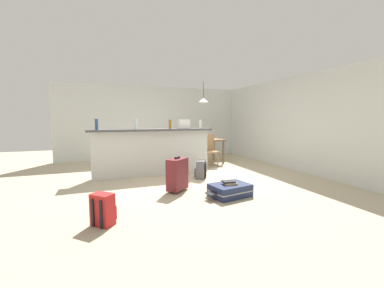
{
  "coord_description": "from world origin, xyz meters",
  "views": [
    {
      "loc": [
        -1.8,
        -5.47,
        1.39
      ],
      "look_at": [
        0.29,
        0.18,
        0.75
      ],
      "focal_mm": 22.62,
      "sensor_mm": 36.0,
      "label": 1
    }
  ],
  "objects_px": {
    "dining_chair_far_side": "(198,145)",
    "book_stack": "(229,183)",
    "backpack_red": "(103,210)",
    "pendant_lamp": "(203,100)",
    "bottle_amber": "(170,124)",
    "bottle_white": "(201,124)",
    "dining_chair_near_partition": "(209,148)",
    "suitcase_flat_navy": "(230,190)",
    "bottle_blue": "(97,124)",
    "dining_table": "(204,142)",
    "backpack_grey": "(201,170)",
    "suitcase_upright_maroon": "(177,174)",
    "bottle_clear": "(136,124)",
    "grocery_bag": "(184,124)"
  },
  "relations": [
    {
      "from": "bottle_clear",
      "to": "book_stack",
      "type": "height_order",
      "value": "bottle_clear"
    },
    {
      "from": "bottle_amber",
      "to": "suitcase_upright_maroon",
      "type": "bearing_deg",
      "value": -99.99
    },
    {
      "from": "backpack_grey",
      "to": "suitcase_upright_maroon",
      "type": "distance_m",
      "value": 1.11
    },
    {
      "from": "backpack_red",
      "to": "book_stack",
      "type": "relative_size",
      "value": 1.65
    },
    {
      "from": "pendant_lamp",
      "to": "backpack_grey",
      "type": "height_order",
      "value": "pendant_lamp"
    },
    {
      "from": "dining_chair_near_partition",
      "to": "dining_chair_far_side",
      "type": "xyz_separation_m",
      "value": [
        0.08,
        1.08,
        0.0
      ]
    },
    {
      "from": "dining_chair_near_partition",
      "to": "backpack_red",
      "type": "bearing_deg",
      "value": -132.97
    },
    {
      "from": "dining_table",
      "to": "backpack_grey",
      "type": "height_order",
      "value": "dining_table"
    },
    {
      "from": "dining_chair_far_side",
      "to": "suitcase_flat_navy",
      "type": "xyz_separation_m",
      "value": [
        -0.89,
        -3.77,
        -0.41
      ]
    },
    {
      "from": "backpack_grey",
      "to": "book_stack",
      "type": "height_order",
      "value": "backpack_grey"
    },
    {
      "from": "suitcase_flat_navy",
      "to": "backpack_red",
      "type": "bearing_deg",
      "value": -167.62
    },
    {
      "from": "bottle_white",
      "to": "dining_chair_far_side",
      "type": "xyz_separation_m",
      "value": [
        0.59,
        1.64,
        -0.73
      ]
    },
    {
      "from": "bottle_amber",
      "to": "book_stack",
      "type": "distance_m",
      "value": 2.38
    },
    {
      "from": "dining_table",
      "to": "dining_chair_near_partition",
      "type": "xyz_separation_m",
      "value": [
        -0.08,
        -0.55,
        -0.13
      ]
    },
    {
      "from": "bottle_white",
      "to": "suitcase_flat_navy",
      "type": "height_order",
      "value": "bottle_white"
    },
    {
      "from": "bottle_white",
      "to": "pendant_lamp",
      "type": "bearing_deg",
      "value": 63.67
    },
    {
      "from": "book_stack",
      "to": "dining_chair_far_side",
      "type": "bearing_deg",
      "value": 76.54
    },
    {
      "from": "bottle_white",
      "to": "dining_chair_near_partition",
      "type": "bearing_deg",
      "value": 47.76
    },
    {
      "from": "bottle_blue",
      "to": "pendant_lamp",
      "type": "bearing_deg",
      "value": 20.47
    },
    {
      "from": "dining_chair_near_partition",
      "to": "pendant_lamp",
      "type": "xyz_separation_m",
      "value": [
        0.01,
        0.49,
        1.43
      ]
    },
    {
      "from": "bottle_white",
      "to": "suitcase_flat_navy",
      "type": "xyz_separation_m",
      "value": [
        -0.3,
        -2.13,
        -1.14
      ]
    },
    {
      "from": "dining_table",
      "to": "suitcase_upright_maroon",
      "type": "height_order",
      "value": "dining_table"
    },
    {
      "from": "dining_chair_near_partition",
      "to": "suitcase_upright_maroon",
      "type": "relative_size",
      "value": 1.39
    },
    {
      "from": "backpack_red",
      "to": "bottle_clear",
      "type": "bearing_deg",
      "value": 73.04
    },
    {
      "from": "bottle_white",
      "to": "bottle_clear",
      "type": "bearing_deg",
      "value": -176.72
    },
    {
      "from": "dining_chair_far_side",
      "to": "book_stack",
      "type": "height_order",
      "value": "dining_chair_far_side"
    },
    {
      "from": "pendant_lamp",
      "to": "suitcase_flat_navy",
      "type": "distance_m",
      "value": 3.76
    },
    {
      "from": "bottle_clear",
      "to": "bottle_amber",
      "type": "relative_size",
      "value": 1.14
    },
    {
      "from": "grocery_bag",
      "to": "suitcase_flat_navy",
      "type": "distance_m",
      "value": 2.35
    },
    {
      "from": "bottle_amber",
      "to": "backpack_red",
      "type": "xyz_separation_m",
      "value": [
        -1.6,
        -2.55,
        -1.05
      ]
    },
    {
      "from": "backpack_grey",
      "to": "backpack_red",
      "type": "distance_m",
      "value": 2.83
    },
    {
      "from": "bottle_blue",
      "to": "suitcase_flat_navy",
      "type": "relative_size",
      "value": 0.28
    },
    {
      "from": "dining_chair_far_side",
      "to": "bottle_blue",
      "type": "bearing_deg",
      "value": -150.97
    },
    {
      "from": "backpack_grey",
      "to": "suitcase_upright_maroon",
      "type": "relative_size",
      "value": 0.63
    },
    {
      "from": "suitcase_flat_navy",
      "to": "book_stack",
      "type": "distance_m",
      "value": 0.14
    },
    {
      "from": "dining_table",
      "to": "dining_chair_far_side",
      "type": "xyz_separation_m",
      "value": [
        0.0,
        0.53,
        -0.13
      ]
    },
    {
      "from": "grocery_bag",
      "to": "suitcase_upright_maroon",
      "type": "distance_m",
      "value": 1.8
    },
    {
      "from": "suitcase_flat_navy",
      "to": "book_stack",
      "type": "bearing_deg",
      "value": -136.98
    },
    {
      "from": "suitcase_flat_navy",
      "to": "suitcase_upright_maroon",
      "type": "xyz_separation_m",
      "value": [
        -0.79,
        0.63,
        0.22
      ]
    },
    {
      "from": "backpack_red",
      "to": "pendant_lamp",
      "type": "bearing_deg",
      "value": 50.99
    },
    {
      "from": "bottle_white",
      "to": "dining_chair_near_partition",
      "type": "height_order",
      "value": "bottle_white"
    },
    {
      "from": "dining_chair_near_partition",
      "to": "backpack_grey",
      "type": "distance_m",
      "value": 1.56
    },
    {
      "from": "bottle_clear",
      "to": "bottle_amber",
      "type": "distance_m",
      "value": 0.84
    },
    {
      "from": "dining_table",
      "to": "dining_chair_near_partition",
      "type": "height_order",
      "value": "dining_chair_near_partition"
    },
    {
      "from": "backpack_red",
      "to": "backpack_grey",
      "type": "bearing_deg",
      "value": 40.93
    },
    {
      "from": "bottle_clear",
      "to": "pendant_lamp",
      "type": "height_order",
      "value": "pendant_lamp"
    },
    {
      "from": "book_stack",
      "to": "dining_chair_near_partition",
      "type": "bearing_deg",
      "value": 73.1
    },
    {
      "from": "bottle_clear",
      "to": "dining_chair_near_partition",
      "type": "distance_m",
      "value": 2.39
    },
    {
      "from": "dining_chair_far_side",
      "to": "backpack_red",
      "type": "bearing_deg",
      "value": -125.51
    },
    {
      "from": "bottle_clear",
      "to": "grocery_bag",
      "type": "relative_size",
      "value": 0.96
    }
  ]
}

